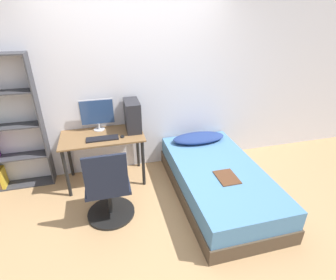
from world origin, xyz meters
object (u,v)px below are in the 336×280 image
Objects in this scene: bookshelf at (4,131)px; monitor at (97,113)px; keyboard at (103,139)px; office_chair at (109,193)px; pc_tower at (132,116)px; bed at (218,181)px.

bookshelf reaches higher than monitor.
bookshelf is 1.26m from keyboard.
pc_tower is (0.43, 0.89, 0.57)m from office_chair.
pc_tower reaches higher than keyboard.
bookshelf reaches higher than office_chair.
monitor reaches higher than pc_tower.
bed is at bearing -39.22° from pc_tower.
bed is at bearing -32.38° from monitor.
keyboard reaches higher than bed.
office_chair is 2.31× the size of keyboard.
pc_tower is (0.43, 0.20, 0.20)m from keyboard.
office_chair is 1.14m from pc_tower.
bookshelf is at bearing -179.31° from monitor.
pc_tower is at bearing -3.56° from bookshelf.
office_chair is 1.42m from bed.
pc_tower is (1.65, -0.10, 0.09)m from bookshelf.
bed is 1.62m from keyboard.
keyboard is (0.03, -0.32, -0.24)m from monitor.
monitor reaches higher than keyboard.
monitor is 0.48m from pc_tower.
office_chair is at bearing -176.58° from bed.
bookshelf reaches higher than keyboard.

